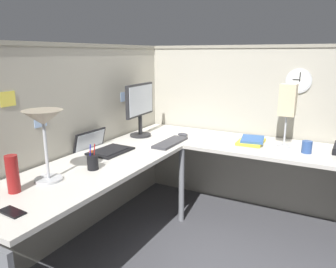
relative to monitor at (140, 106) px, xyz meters
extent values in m
plane|color=#47474C|center=(-0.24, -0.64, -1.02)|extent=(6.80, 6.80, 0.00)
cube|color=#A8A393|center=(-0.60, 0.23, -0.25)|extent=(2.57, 0.10, 1.55)
cube|color=gray|center=(-0.60, 0.23, 0.54)|extent=(2.57, 0.12, 0.03)
cube|color=#A8A393|center=(0.63, -0.90, -0.25)|extent=(0.10, 2.37, 1.55)
cube|color=gray|center=(0.63, -0.90, 0.54)|extent=(0.12, 2.37, 0.03)
cube|color=beige|center=(-0.61, -0.17, -0.31)|extent=(2.35, 0.66, 0.03)
cube|color=beige|center=(0.23, -1.24, -0.31)|extent=(0.66, 1.49, 0.03)
cylinder|color=slate|center=(-0.08, -0.48, -0.67)|extent=(0.05, 0.05, 0.70)
cylinder|color=#232326|center=(0.00, 0.00, -0.28)|extent=(0.20, 0.20, 0.02)
cylinder|color=#232326|center=(0.00, 0.00, -0.18)|extent=(0.04, 0.04, 0.20)
cube|color=#232326|center=(0.00, 0.00, 0.06)|extent=(0.46, 0.06, 0.30)
cube|color=silver|center=(0.00, -0.02, 0.06)|extent=(0.42, 0.03, 0.26)
cube|color=black|center=(-0.55, -0.07, -0.29)|extent=(0.35, 0.25, 0.02)
cube|color=black|center=(-0.55, -0.07, -0.28)|extent=(0.30, 0.19, 0.00)
cube|color=black|center=(-0.54, 0.15, -0.25)|extent=(0.34, 0.08, 0.22)
cube|color=silver|center=(-0.54, 0.15, -0.25)|extent=(0.31, 0.07, 0.18)
cube|color=#38383D|center=(-0.10, -0.38, -0.28)|extent=(0.43, 0.14, 0.02)
ellipsoid|color=#38383D|center=(0.18, -0.36, -0.28)|extent=(0.06, 0.10, 0.03)
cylinder|color=#B7BABF|center=(-1.22, -0.11, -0.29)|extent=(0.17, 0.17, 0.02)
cylinder|color=#B7BABF|center=(-1.22, -0.11, -0.09)|extent=(0.02, 0.02, 0.38)
cone|color=gray|center=(-1.22, -0.11, 0.11)|extent=(0.24, 0.24, 0.09)
cylinder|color=black|center=(-0.93, -0.22, -0.24)|extent=(0.08, 0.08, 0.10)
cylinder|color=#1E1EB2|center=(-0.95, -0.21, -0.18)|extent=(0.01, 0.02, 0.13)
cylinder|color=#B21E1E|center=(-0.92, -0.22, -0.18)|extent=(0.01, 0.02, 0.13)
cylinder|color=#D8591E|center=(-0.93, -0.20, -0.17)|extent=(0.03, 0.03, 0.01)
cube|color=black|center=(-1.61, -0.28, -0.29)|extent=(0.08, 0.15, 0.01)
cylinder|color=maroon|center=(-1.44, -0.08, -0.18)|extent=(0.07, 0.07, 0.22)
cube|color=yellow|center=(0.25, -1.00, -0.28)|extent=(0.29, 0.22, 0.02)
cube|color=#335999|center=(0.26, -1.01, -0.26)|extent=(0.29, 0.23, 0.02)
cylinder|color=#B7BABF|center=(0.27, -1.27, -0.29)|extent=(0.11, 0.11, 0.01)
cylinder|color=#B7BABF|center=(0.27, -1.27, -0.15)|extent=(0.02, 0.02, 0.27)
cube|color=beige|center=(0.27, -1.27, 0.11)|extent=(0.13, 0.13, 0.26)
cylinder|color=#2D4C8C|center=(0.17, -1.46, -0.25)|extent=(0.08, 0.08, 0.10)
cylinder|color=#B7BABF|center=(0.58, -1.31, 0.24)|extent=(0.03, 0.22, 0.22)
cylinder|color=white|center=(0.56, -1.31, 0.24)|extent=(0.00, 0.19, 0.19)
cube|color=black|center=(0.56, -1.29, 0.25)|extent=(0.00, 0.06, 0.01)
cube|color=black|center=(0.56, -1.32, 0.28)|extent=(0.00, 0.01, 0.08)
cube|color=#99B7E5|center=(-1.00, 0.18, 0.01)|extent=(0.10, 0.00, 0.06)
cube|color=#99B7E5|center=(-0.02, 0.18, 0.08)|extent=(0.06, 0.00, 0.09)
cube|color=#EAD84C|center=(-1.23, 0.18, 0.20)|extent=(0.11, 0.00, 0.09)
camera|label=1|loc=(-2.56, -1.67, 0.48)|focal=34.99mm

